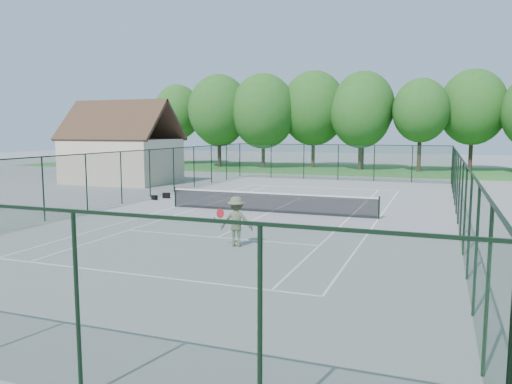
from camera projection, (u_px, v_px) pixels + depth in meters
ground at (270, 213)px, 25.66m from camera, size 140.00×140.00×0.00m
grass_far at (360, 170)px, 53.56m from camera, size 80.00×16.00×0.01m
court_lines at (270, 212)px, 25.66m from camera, size 11.05×23.85×0.01m
tennis_net at (270, 201)px, 25.59m from camera, size 11.08×0.08×1.10m
fence_enclosure at (270, 182)px, 25.46m from camera, size 18.05×36.05×3.02m
utility_building at (122, 144)px, 40.11m from camera, size 8.60×6.27×6.63m
tree_line_far at (361, 113)px, 52.83m from camera, size 39.40×6.40×9.70m
sports_bag_a at (166, 195)px, 31.06m from camera, size 0.47×0.35×0.34m
sports_bag_b at (154, 198)px, 30.32m from camera, size 0.41×0.32×0.28m
tennis_player at (236, 221)px, 18.11m from camera, size 1.99×0.95×1.83m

